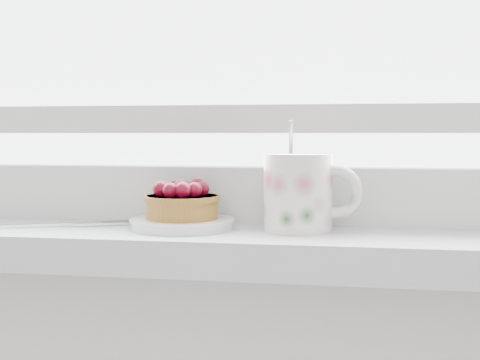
% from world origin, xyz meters
% --- Properties ---
extents(saucer, '(0.12, 0.12, 0.01)m').
position_xyz_m(saucer, '(-0.05, 1.89, 0.95)').
color(saucer, silver).
rests_on(saucer, windowsill).
extents(raspberry_tart, '(0.09, 0.09, 0.05)m').
position_xyz_m(raspberry_tart, '(-0.05, 1.89, 0.97)').
color(raspberry_tart, brown).
rests_on(raspberry_tart, saucer).
extents(floral_mug, '(0.12, 0.08, 0.13)m').
position_xyz_m(floral_mug, '(0.09, 1.90, 0.99)').
color(floral_mug, silver).
rests_on(floral_mug, windowsill).
extents(fork, '(0.21, 0.11, 0.00)m').
position_xyz_m(fork, '(-0.23, 1.88, 0.94)').
color(fork, silver).
rests_on(fork, windowsill).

